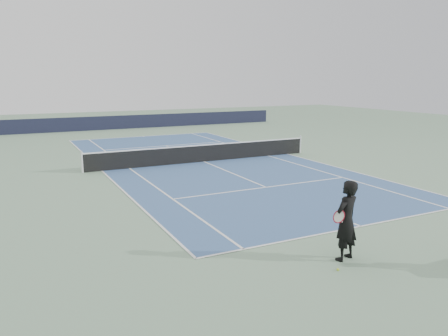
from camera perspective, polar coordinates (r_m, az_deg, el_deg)
name	(u,v)px	position (r m, az deg, el deg)	size (l,w,h in m)	color
ground	(204,162)	(23.83, -2.62, 0.81)	(80.00, 80.00, 0.00)	gray
court_surface	(204,162)	(23.83, -2.62, 0.82)	(10.97, 23.77, 0.01)	#3B5B8B
tennis_net	(204,153)	(23.74, -2.63, 2.01)	(12.90, 0.10, 1.07)	silver
windscreen_far	(124,122)	(40.61, -12.95, 5.86)	(30.00, 0.25, 1.20)	black
tennis_player	(346,221)	(11.26, 15.66, -6.62)	(0.90, 0.74, 2.04)	black
tennis_ball	(338,269)	(10.93, 14.65, -12.70)	(0.06, 0.06, 0.06)	#CAE82F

